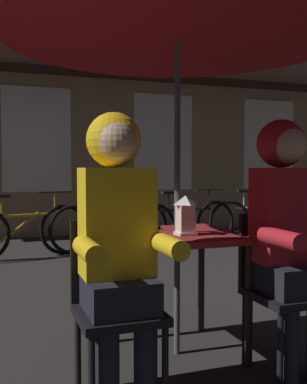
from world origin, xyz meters
TOP-DOWN VIEW (x-y plane):
  - ground_plane at (0.00, 0.00)m, footprint 60.00×60.00m
  - cafe_table at (0.00, 0.00)m, footprint 0.72×0.72m
  - patio_umbrella at (0.00, 0.00)m, footprint 2.10×2.10m
  - lantern at (0.01, -0.10)m, footprint 0.11×0.11m
  - chair_left at (-0.48, -0.37)m, footprint 0.40×0.40m
  - chair_right at (0.48, -0.37)m, footprint 0.40×0.40m
  - person_left_hooded at (-0.48, -0.43)m, footprint 0.45×0.56m
  - person_right_hooded at (0.48, -0.43)m, footprint 0.45×0.56m
  - shopfront_building at (0.74, 5.40)m, footprint 10.00×0.93m
  - bicycle_third at (-0.68, 3.33)m, footprint 1.65×0.42m
  - bicycle_fourth at (0.44, 3.42)m, footprint 1.68×0.17m
  - bicycle_fifth at (1.52, 3.35)m, footprint 1.67×0.30m
  - bicycle_furthest at (2.76, 3.35)m, footprint 1.68×0.23m
  - book at (-0.16, 0.20)m, footprint 0.24×0.21m

SIDE VIEW (x-z plane):
  - ground_plane at x=0.00m, z-range 0.00..0.00m
  - bicycle_third at x=-0.68m, z-range -0.07..0.77m
  - bicycle_fourth at x=0.44m, z-range -0.07..0.77m
  - bicycle_fifth at x=1.52m, z-range -0.07..0.77m
  - bicycle_furthest at x=2.76m, z-range -0.07..0.77m
  - chair_left at x=-0.48m, z-range 0.05..0.92m
  - chair_right at x=0.48m, z-range 0.05..0.92m
  - cafe_table at x=0.00m, z-range 0.27..1.01m
  - book at x=-0.16m, z-range 0.74..0.76m
  - person_left_hooded at x=-0.48m, z-range 0.15..1.55m
  - person_right_hooded at x=0.48m, z-range 0.15..1.55m
  - lantern at x=0.01m, z-range 0.75..0.98m
  - patio_umbrella at x=0.00m, z-range 0.90..3.21m
  - shopfront_building at x=0.74m, z-range -0.01..6.19m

